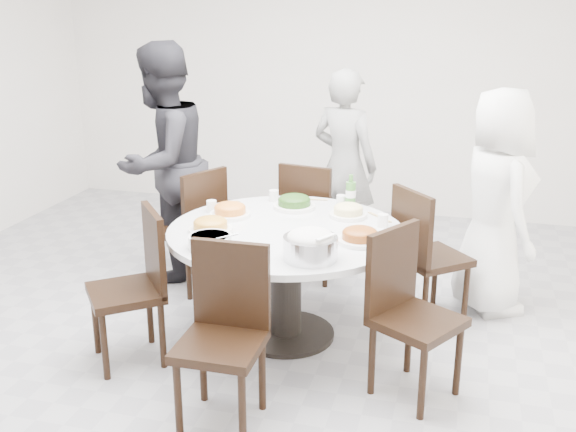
% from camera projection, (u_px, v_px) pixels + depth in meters
% --- Properties ---
extents(floor, '(6.00, 6.00, 0.01)m').
position_uv_depth(floor, '(252.00, 338.00, 4.44)').
color(floor, '#A2A1A6').
rests_on(floor, ground).
extents(wall_back, '(6.00, 0.01, 2.80)m').
position_uv_depth(wall_back, '(342.00, 75.00, 6.77)').
color(wall_back, white).
rests_on(wall_back, ground).
extents(dining_table, '(1.50, 1.50, 0.75)m').
position_uv_depth(dining_table, '(286.00, 283.00, 4.36)').
color(dining_table, silver).
rests_on(dining_table, floor).
extents(chair_ne, '(0.59, 0.59, 0.95)m').
position_uv_depth(chair_ne, '(432.00, 255.00, 4.58)').
color(chair_ne, black).
rests_on(chair_ne, floor).
extents(chair_n, '(0.49, 0.49, 0.95)m').
position_uv_depth(chair_n, '(314.00, 219.00, 5.31)').
color(chair_n, black).
rests_on(chair_n, floor).
extents(chair_nw, '(0.56, 0.56, 0.95)m').
position_uv_depth(chair_nw, '(189.00, 228.00, 5.10)').
color(chair_nw, black).
rests_on(chair_nw, floor).
extents(chair_sw, '(0.59, 0.59, 0.95)m').
position_uv_depth(chair_sw, '(125.00, 289.00, 4.04)').
color(chair_sw, black).
rests_on(chair_sw, floor).
extents(chair_s, '(0.42, 0.42, 0.95)m').
position_uv_depth(chair_s, '(220.00, 342.00, 3.42)').
color(chair_s, black).
rests_on(chair_s, floor).
extents(chair_se, '(0.58, 0.58, 0.95)m').
position_uv_depth(chair_se, '(418.00, 318.00, 3.68)').
color(chair_se, black).
rests_on(chair_se, floor).
extents(diner_right, '(0.78, 0.91, 1.58)m').
position_uv_depth(diner_right, '(495.00, 202.00, 4.66)').
color(diner_right, white).
rests_on(diner_right, floor).
extents(diner_middle, '(0.68, 0.56, 1.61)m').
position_uv_depth(diner_middle, '(344.00, 165.00, 5.63)').
color(diner_middle, black).
rests_on(diner_middle, floor).
extents(diner_left, '(0.87, 1.02, 1.84)m').
position_uv_depth(diner_left, '(163.00, 164.00, 5.19)').
color(diner_left, black).
rests_on(diner_left, floor).
extents(dish_greens, '(0.29, 0.29, 0.07)m').
position_uv_depth(dish_greens, '(294.00, 203.00, 4.65)').
color(dish_greens, white).
rests_on(dish_greens, dining_table).
extents(dish_pale, '(0.25, 0.25, 0.07)m').
position_uv_depth(dish_pale, '(348.00, 212.00, 4.47)').
color(dish_pale, white).
rests_on(dish_pale, dining_table).
extents(dish_orange, '(0.27, 0.27, 0.07)m').
position_uv_depth(dish_orange, '(230.00, 211.00, 4.48)').
color(dish_orange, white).
rests_on(dish_orange, dining_table).
extents(dish_redbrown, '(0.27, 0.27, 0.07)m').
position_uv_depth(dish_redbrown, '(360.00, 237.00, 4.00)').
color(dish_redbrown, white).
rests_on(dish_redbrown, dining_table).
extents(dish_tofu, '(0.27, 0.27, 0.07)m').
position_uv_depth(dish_tofu, '(210.00, 226.00, 4.18)').
color(dish_tofu, white).
rests_on(dish_tofu, dining_table).
extents(rice_bowl, '(0.31, 0.31, 0.13)m').
position_uv_depth(rice_bowl, '(310.00, 248.00, 3.74)').
color(rice_bowl, silver).
rests_on(rice_bowl, dining_table).
extents(soup_bowl, '(0.25, 0.25, 0.08)m').
position_uv_depth(soup_bowl, '(210.00, 242.00, 3.91)').
color(soup_bowl, white).
rests_on(soup_bowl, dining_table).
extents(beverage_bottle, '(0.07, 0.07, 0.24)m').
position_uv_depth(beverage_bottle, '(351.00, 191.00, 4.64)').
color(beverage_bottle, '#3C7930').
rests_on(beverage_bottle, dining_table).
extents(tea_cups, '(0.07, 0.07, 0.08)m').
position_uv_depth(tea_cups, '(309.00, 197.00, 4.78)').
color(tea_cups, white).
rests_on(tea_cups, dining_table).
extents(chopsticks, '(0.24, 0.04, 0.01)m').
position_uv_depth(chopsticks, '(312.00, 199.00, 4.85)').
color(chopsticks, tan).
rests_on(chopsticks, dining_table).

